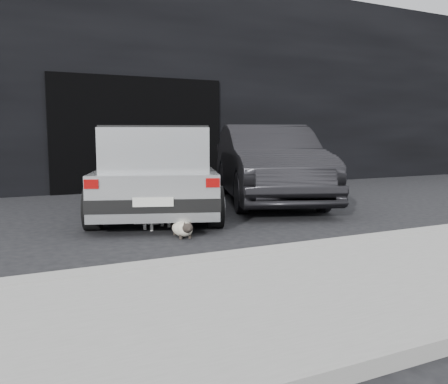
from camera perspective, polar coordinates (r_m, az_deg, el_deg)
name	(u,v)px	position (r m, az deg, el deg)	size (l,w,h in m)	color
ground	(152,222)	(7.12, -8.67, -3.60)	(80.00, 80.00, 0.00)	black
building_facade	(117,89)	(13.11, -12.73, 12.03)	(34.00, 4.00, 5.00)	black
garage_opening	(140,134)	(11.11, -10.11, 6.85)	(4.00, 0.10, 2.60)	black
curb	(314,248)	(5.27, 10.75, -6.69)	(18.00, 0.25, 0.12)	gray
sidewalk	(399,279)	(4.40, 20.30, -9.77)	(18.00, 2.20, 0.11)	gray
silver_hatchback	(157,167)	(7.78, -8.08, 3.03)	(2.92, 4.19, 1.42)	#B9BCBE
second_car	(268,163)	(9.14, 5.29, 3.44)	(1.57, 4.50, 1.48)	black
cat_siamese	(183,229)	(6.01, -4.95, -4.43)	(0.27, 0.70, 0.24)	beige
cat_white	(159,215)	(6.63, -7.81, -2.74)	(0.74, 0.48, 0.38)	white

